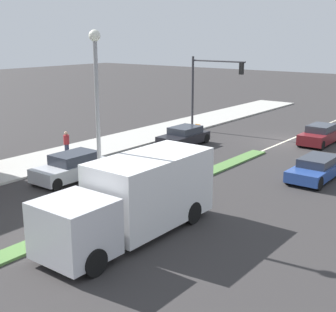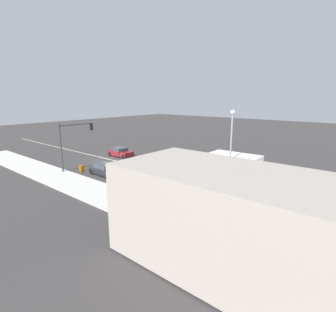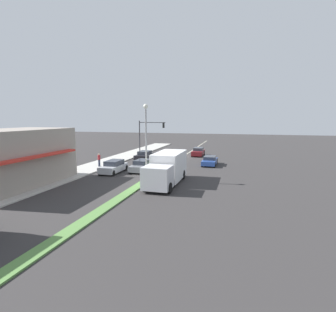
{
  "view_description": "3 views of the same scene",
  "coord_description": "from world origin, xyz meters",
  "px_view_note": "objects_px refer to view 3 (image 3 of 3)",
  "views": [
    {
      "loc": [
        -13.14,
        30.53,
        7.26
      ],
      "look_at": [
        1.71,
        11.33,
        0.98
      ],
      "focal_mm": 50.0,
      "sensor_mm": 36.0,
      "label": 1
    },
    {
      "loc": [
        22.34,
        28.86,
        8.63
      ],
      "look_at": [
        -0.64,
        9.8,
        1.86
      ],
      "focal_mm": 28.0,
      "sensor_mm": 36.0,
      "label": 2
    },
    {
      "loc": [
        -8.76,
        41.71,
        6.16
      ],
      "look_at": [
        -0.16,
        10.61,
        1.46
      ],
      "focal_mm": 28.0,
      "sensor_mm": 36.0,
      "label": 3
    }
  ],
  "objects_px": {
    "pedestrian": "(99,160)",
    "warning_aframe_sign": "(145,154)",
    "traffic_signal_main": "(148,132)",
    "sedan_maroon": "(198,152)",
    "suv_grey": "(142,166)",
    "sedan_dark": "(144,155)",
    "delivery_truck": "(167,168)",
    "coupe_blue": "(210,161)",
    "sedan_silver": "(114,167)",
    "street_lamp": "(146,132)"
  },
  "relations": [
    {
      "from": "traffic_signal_main",
      "to": "sedan_maroon",
      "type": "distance_m",
      "value": 9.03
    },
    {
      "from": "coupe_blue",
      "to": "traffic_signal_main",
      "type": "bearing_deg",
      "value": -31.34
    },
    {
      "from": "street_lamp",
      "to": "sedan_silver",
      "type": "bearing_deg",
      "value": -29.6
    },
    {
      "from": "sedan_maroon",
      "to": "suv_grey",
      "type": "bearing_deg",
      "value": 72.8
    },
    {
      "from": "sedan_maroon",
      "to": "sedan_silver",
      "type": "bearing_deg",
      "value": 65.49
    },
    {
      "from": "warning_aframe_sign",
      "to": "coupe_blue",
      "type": "xyz_separation_m",
      "value": [
        -11.08,
        5.15,
        0.15
      ]
    },
    {
      "from": "street_lamp",
      "to": "pedestrian",
      "type": "bearing_deg",
      "value": -32.41
    },
    {
      "from": "sedan_maroon",
      "to": "pedestrian",
      "type": "bearing_deg",
      "value": 52.2
    },
    {
      "from": "pedestrian",
      "to": "sedan_dark",
      "type": "relative_size",
      "value": 0.42
    },
    {
      "from": "pedestrian",
      "to": "suv_grey",
      "type": "xyz_separation_m",
      "value": [
        -6.01,
        0.79,
        -0.35
      ]
    },
    {
      "from": "suv_grey",
      "to": "pedestrian",
      "type": "bearing_deg",
      "value": -7.49
    },
    {
      "from": "traffic_signal_main",
      "to": "sedan_silver",
      "type": "distance_m",
      "value": 14.92
    },
    {
      "from": "pedestrian",
      "to": "street_lamp",
      "type": "bearing_deg",
      "value": 147.59
    },
    {
      "from": "delivery_truck",
      "to": "coupe_blue",
      "type": "bearing_deg",
      "value": -104.37
    },
    {
      "from": "delivery_truck",
      "to": "coupe_blue",
      "type": "distance_m",
      "value": 11.32
    },
    {
      "from": "traffic_signal_main",
      "to": "sedan_maroon",
      "type": "relative_size",
      "value": 1.43
    },
    {
      "from": "street_lamp",
      "to": "pedestrian",
      "type": "height_order",
      "value": "street_lamp"
    },
    {
      "from": "sedan_maroon",
      "to": "warning_aframe_sign",
      "type": "bearing_deg",
      "value": 19.31
    },
    {
      "from": "pedestrian",
      "to": "warning_aframe_sign",
      "type": "height_order",
      "value": "pedestrian"
    },
    {
      "from": "street_lamp",
      "to": "delivery_truck",
      "type": "distance_m",
      "value": 3.99
    },
    {
      "from": "traffic_signal_main",
      "to": "delivery_truck",
      "type": "bearing_deg",
      "value": 115.18
    },
    {
      "from": "warning_aframe_sign",
      "to": "suv_grey",
      "type": "relative_size",
      "value": 0.21
    },
    {
      "from": "pedestrian",
      "to": "warning_aframe_sign",
      "type": "distance_m",
      "value": 10.75
    },
    {
      "from": "street_lamp",
      "to": "sedan_maroon",
      "type": "xyz_separation_m",
      "value": [
        -2.2,
        -18.63,
        -4.14
      ]
    },
    {
      "from": "pedestrian",
      "to": "sedan_dark",
      "type": "height_order",
      "value": "pedestrian"
    },
    {
      "from": "sedan_silver",
      "to": "coupe_blue",
      "type": "height_order",
      "value": "sedan_silver"
    },
    {
      "from": "warning_aframe_sign",
      "to": "delivery_truck",
      "type": "height_order",
      "value": "delivery_truck"
    },
    {
      "from": "traffic_signal_main",
      "to": "warning_aframe_sign",
      "type": "bearing_deg",
      "value": 91.75
    },
    {
      "from": "traffic_signal_main",
      "to": "suv_grey",
      "type": "bearing_deg",
      "value": 106.88
    },
    {
      "from": "suv_grey",
      "to": "sedan_dark",
      "type": "relative_size",
      "value": 1.05
    },
    {
      "from": "sedan_maroon",
      "to": "sedan_dark",
      "type": "bearing_deg",
      "value": 39.48
    },
    {
      "from": "street_lamp",
      "to": "warning_aframe_sign",
      "type": "xyz_separation_m",
      "value": [
        6.08,
        -15.73,
        -4.35
      ]
    },
    {
      "from": "delivery_truck",
      "to": "sedan_silver",
      "type": "xyz_separation_m",
      "value": [
        7.2,
        -3.19,
        -0.81
      ]
    },
    {
      "from": "pedestrian",
      "to": "suv_grey",
      "type": "relative_size",
      "value": 0.4
    },
    {
      "from": "sedan_silver",
      "to": "sedan_maroon",
      "type": "height_order",
      "value": "sedan_silver"
    },
    {
      "from": "warning_aframe_sign",
      "to": "sedan_silver",
      "type": "xyz_separation_m",
      "value": [
        -1.08,
        12.89,
        0.23
      ]
    },
    {
      "from": "warning_aframe_sign",
      "to": "sedan_maroon",
      "type": "xyz_separation_m",
      "value": [
        -8.28,
        -2.9,
        0.21
      ]
    },
    {
      "from": "suv_grey",
      "to": "sedan_dark",
      "type": "height_order",
      "value": "suv_grey"
    },
    {
      "from": "warning_aframe_sign",
      "to": "pedestrian",
      "type": "bearing_deg",
      "value": 78.54
    },
    {
      "from": "sedan_maroon",
      "to": "coupe_blue",
      "type": "relative_size",
      "value": 0.94
    },
    {
      "from": "street_lamp",
      "to": "coupe_blue",
      "type": "xyz_separation_m",
      "value": [
        -5.0,
        -10.58,
        -4.2
      ]
    },
    {
      "from": "delivery_truck",
      "to": "traffic_signal_main",
      "type": "bearing_deg",
      "value": -64.82
    },
    {
      "from": "street_lamp",
      "to": "warning_aframe_sign",
      "type": "distance_m",
      "value": 17.42
    },
    {
      "from": "pedestrian",
      "to": "coupe_blue",
      "type": "height_order",
      "value": "pedestrian"
    },
    {
      "from": "sedan_dark",
      "to": "coupe_blue",
      "type": "relative_size",
      "value": 0.93
    },
    {
      "from": "delivery_truck",
      "to": "suv_grey",
      "type": "bearing_deg",
      "value": -47.3
    },
    {
      "from": "traffic_signal_main",
      "to": "sedan_maroon",
      "type": "xyz_separation_m",
      "value": [
        -8.32,
        -1.28,
        -3.26
      ]
    },
    {
      "from": "suv_grey",
      "to": "sedan_dark",
      "type": "bearing_deg",
      "value": -71.32
    },
    {
      "from": "traffic_signal_main",
      "to": "sedan_dark",
      "type": "xyz_separation_m",
      "value": [
        -1.12,
        4.66,
        -3.29
      ]
    },
    {
      "from": "warning_aframe_sign",
      "to": "suv_grey",
      "type": "xyz_separation_m",
      "value": [
        -3.88,
        11.31,
        0.21
      ]
    }
  ]
}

